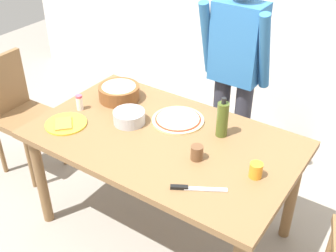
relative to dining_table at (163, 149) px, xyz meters
The scene contains 13 objects.
ground 0.67m from the dining_table, ahead, with size 8.00×8.00×0.00m, color gray.
dining_table is the anchor object (origin of this frame).
person_cook 0.81m from the dining_table, 83.51° to the left, with size 0.49×0.25×1.62m.
chair_wooden_left 1.33m from the dining_table, behind, with size 0.41×0.41×0.95m.
pizza_raw_on_board 0.22m from the dining_table, 96.94° to the left, with size 0.33×0.33×0.02m.
plate_with_slice 0.64m from the dining_table, 158.03° to the right, with size 0.26×0.26×0.02m.
popcorn_bowl 0.57m from the dining_table, 157.77° to the left, with size 0.28×0.28×0.11m.
mixing_bowl_steel 0.30m from the dining_table, behind, with size 0.20×0.20×0.08m.
olive_oil_bottle 0.41m from the dining_table, 37.17° to the left, with size 0.07×0.07×0.26m.
cup_orange 0.63m from the dining_table, ahead, with size 0.07×0.07×0.09m, color orange.
cup_small_brown 0.32m from the dining_table, 14.94° to the right, with size 0.07×0.07×0.09m, color brown.
salt_shaker 0.66m from the dining_table, behind, with size 0.04×0.04×0.11m.
chef_knife 0.50m from the dining_table, 38.41° to the right, with size 0.26×0.17×0.02m.
Camera 1 is at (1.19, -1.70, 2.19)m, focal length 44.89 mm.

